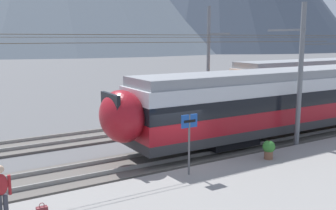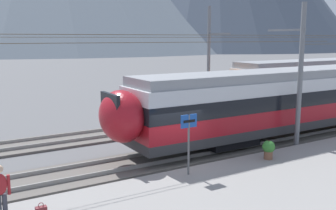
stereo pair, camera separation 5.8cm
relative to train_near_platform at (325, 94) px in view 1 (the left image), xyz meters
The scene contains 10 objects.
ground_plane 11.68m from the train_near_platform, behind, with size 400.00×400.00×0.00m, color #565659.
platform_slab 12.90m from the train_near_platform, 153.56° to the right, with size 120.00×6.69×0.37m, color gray.
track_near 11.61m from the train_near_platform, behind, with size 120.00×3.00×0.28m.
track_far 12.88m from the train_near_platform, 153.89° to the left, with size 120.00×3.00×0.28m.
train_near_platform is the anchor object (origin of this frame).
catenary_mast_mid 5.38m from the train_near_platform, 157.91° to the right, with size 41.74×2.39×7.24m.
catenary_mast_far_side 8.32m from the train_near_platform, 111.06° to the left, with size 41.74×2.44×7.78m.
platform_sign 12.28m from the train_near_platform, 165.72° to the right, with size 0.70×0.08×2.35m.
passenger_walking 19.00m from the train_near_platform, 169.17° to the right, with size 0.53×0.22×1.69m.
potted_plant_platform_edge 8.60m from the train_near_platform, 157.66° to the right, with size 0.55×0.55×0.82m.
Camera 1 is at (-8.59, -13.69, 5.57)m, focal length 41.56 mm.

